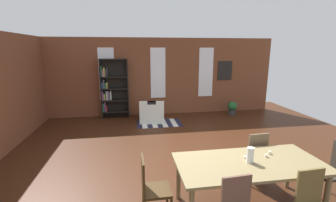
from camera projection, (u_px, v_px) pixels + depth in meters
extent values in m
plane|color=#3B1E0F|center=(182.00, 167.00, 4.83)|extent=(10.90, 10.90, 0.00)
cube|color=brown|center=(158.00, 77.00, 8.63)|extent=(8.85, 0.12, 2.82)
cube|color=white|center=(107.00, 74.00, 8.24)|extent=(0.55, 0.02, 1.83)
cube|color=white|center=(158.00, 73.00, 8.53)|extent=(0.55, 0.02, 1.83)
cube|color=white|center=(206.00, 72.00, 8.81)|extent=(0.55, 0.02, 1.83)
cube|color=olive|center=(250.00, 163.00, 3.43)|extent=(2.17, 1.01, 0.04)
cylinder|color=olive|center=(327.00, 197.00, 3.28)|extent=(0.07, 0.07, 0.73)
cylinder|color=olive|center=(178.00, 178.00, 3.75)|extent=(0.07, 0.07, 0.73)
cylinder|color=olive|center=(289.00, 168.00, 4.06)|extent=(0.07, 0.07, 0.73)
cylinder|color=silver|center=(250.00, 155.00, 3.40)|extent=(0.10, 0.10, 0.23)
cylinder|color=silver|center=(245.00, 157.00, 3.55)|extent=(0.04, 0.04, 0.03)
cylinder|color=silver|center=(266.00, 156.00, 3.59)|extent=(0.04, 0.04, 0.04)
cylinder|color=silver|center=(270.00, 152.00, 3.69)|extent=(0.04, 0.04, 0.05)
cube|color=#3D2A12|center=(157.00, 190.00, 3.28)|extent=(0.40, 0.40, 0.04)
cube|color=#3D2A12|center=(143.00, 175.00, 3.20)|extent=(0.03, 0.38, 0.50)
cylinder|color=#3D2A12|center=(167.00, 196.00, 3.53)|extent=(0.04, 0.04, 0.43)
cylinder|color=#3D2A12|center=(143.00, 198.00, 3.48)|extent=(0.04, 0.04, 0.43)
cube|color=brown|center=(251.00, 156.00, 4.35)|extent=(0.42, 0.42, 0.04)
cube|color=brown|center=(258.00, 147.00, 4.12)|extent=(0.38, 0.05, 0.50)
cylinder|color=brown|center=(253.00, 162.00, 4.61)|extent=(0.04, 0.04, 0.43)
cylinder|color=brown|center=(237.00, 164.00, 4.53)|extent=(0.04, 0.04, 0.43)
cylinder|color=brown|center=(265.00, 171.00, 4.27)|extent=(0.04, 0.04, 0.43)
cylinder|color=brown|center=(247.00, 173.00, 4.19)|extent=(0.04, 0.04, 0.43)
cube|color=#302B23|center=(329.00, 174.00, 3.71)|extent=(0.42, 0.42, 0.04)
cylinder|color=#302B23|center=(309.00, 182.00, 3.92)|extent=(0.04, 0.04, 0.43)
cylinder|color=#302B23|center=(325.00, 195.00, 3.57)|extent=(0.04, 0.04, 0.43)
cylinder|color=#302B23|center=(328.00, 180.00, 3.96)|extent=(0.04, 0.04, 0.43)
cube|color=brown|center=(309.00, 187.00, 2.92)|extent=(0.38, 0.05, 0.50)
cube|color=brown|center=(236.00, 195.00, 2.76)|extent=(0.38, 0.06, 0.50)
cube|color=black|center=(101.00, 89.00, 8.15)|extent=(0.04, 0.28, 2.09)
cube|color=black|center=(128.00, 88.00, 8.29)|extent=(0.04, 0.28, 2.09)
cube|color=black|center=(115.00, 88.00, 8.35)|extent=(0.96, 0.01, 2.09)
cube|color=black|center=(116.00, 111.00, 8.40)|extent=(0.92, 0.28, 0.04)
cube|color=#33724C|center=(104.00, 107.00, 8.30)|extent=(0.04, 0.20, 0.31)
cube|color=#8C4C8C|center=(105.00, 107.00, 8.30)|extent=(0.04, 0.14, 0.35)
cube|color=#B22D28|center=(107.00, 108.00, 8.32)|extent=(0.03, 0.18, 0.22)
cube|color=black|center=(115.00, 100.00, 8.31)|extent=(0.92, 0.28, 0.04)
cube|color=#8C4C8C|center=(103.00, 96.00, 8.21)|extent=(0.05, 0.19, 0.31)
cube|color=gold|center=(105.00, 97.00, 8.22)|extent=(0.04, 0.17, 0.22)
cube|color=#33724C|center=(106.00, 95.00, 8.22)|extent=(0.03, 0.15, 0.33)
cube|color=white|center=(107.00, 96.00, 8.23)|extent=(0.04, 0.15, 0.32)
cube|color=#8C4C8C|center=(108.00, 95.00, 8.23)|extent=(0.04, 0.19, 0.33)
cube|color=#33724C|center=(110.00, 96.00, 8.24)|extent=(0.03, 0.15, 0.30)
cube|color=white|center=(111.00, 95.00, 8.25)|extent=(0.03, 0.16, 0.32)
cube|color=black|center=(115.00, 89.00, 8.22)|extent=(0.92, 0.28, 0.04)
cube|color=#284C8C|center=(102.00, 85.00, 8.13)|extent=(0.05, 0.16, 0.21)
cube|color=#4C4C51|center=(104.00, 84.00, 8.12)|extent=(0.05, 0.17, 0.31)
cube|color=#33724C|center=(106.00, 86.00, 8.15)|extent=(0.04, 0.22, 0.19)
cube|color=gold|center=(107.00, 85.00, 8.15)|extent=(0.03, 0.21, 0.21)
cube|color=black|center=(114.00, 77.00, 8.13)|extent=(0.92, 0.28, 0.04)
cube|color=#33724C|center=(101.00, 71.00, 8.02)|extent=(0.04, 0.16, 0.35)
cube|color=#8C4C8C|center=(103.00, 73.00, 8.04)|extent=(0.03, 0.20, 0.23)
cube|color=gold|center=(104.00, 72.00, 8.04)|extent=(0.05, 0.18, 0.30)
cube|color=#4C4C51|center=(106.00, 73.00, 8.06)|extent=(0.03, 0.23, 0.24)
cube|color=#4C4C51|center=(107.00, 72.00, 8.05)|extent=(0.03, 0.17, 0.32)
cube|color=black|center=(113.00, 59.00, 8.00)|extent=(0.92, 0.28, 0.04)
cube|color=white|center=(152.00, 115.00, 7.96)|extent=(0.88, 0.88, 0.40)
cube|color=white|center=(152.00, 107.00, 7.57)|extent=(0.81, 0.24, 0.35)
cube|color=white|center=(162.00, 107.00, 7.92)|extent=(0.20, 0.73, 0.15)
cube|color=white|center=(142.00, 108.00, 7.88)|extent=(0.20, 0.73, 0.15)
cube|color=black|center=(152.00, 103.00, 7.54)|extent=(0.30, 0.20, 0.08)
cylinder|color=#333338|center=(232.00, 112.00, 8.82)|extent=(0.26, 0.26, 0.17)
sphere|color=#235B2D|center=(232.00, 106.00, 8.78)|extent=(0.35, 0.35, 0.35)
cube|color=#1E1E33|center=(139.00, 124.00, 7.63)|extent=(0.16, 0.90, 0.01)
cube|color=silver|center=(144.00, 124.00, 7.65)|extent=(0.16, 0.90, 0.01)
cube|color=#1E1E33|center=(149.00, 124.00, 7.68)|extent=(0.16, 0.90, 0.01)
cube|color=silver|center=(154.00, 123.00, 7.70)|extent=(0.16, 0.90, 0.01)
cube|color=#1E1E33|center=(159.00, 123.00, 7.73)|extent=(0.16, 0.90, 0.01)
cube|color=silver|center=(164.00, 123.00, 7.75)|extent=(0.16, 0.90, 0.01)
cube|color=#1E1E33|center=(169.00, 123.00, 7.78)|extent=(0.16, 0.90, 0.01)
cube|color=silver|center=(174.00, 122.00, 7.81)|extent=(0.16, 0.90, 0.01)
cube|color=#1E1E33|center=(178.00, 122.00, 7.83)|extent=(0.16, 0.90, 0.01)
cube|color=black|center=(225.00, 70.00, 8.91)|extent=(0.56, 0.03, 0.72)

